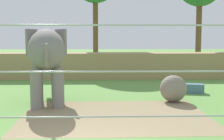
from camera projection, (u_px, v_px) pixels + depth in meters
name	position (u px, v px, depth m)	size (l,w,h in m)	color
dirt_patch	(115.00, 115.00, 10.80)	(6.28, 4.78, 0.01)	#937F5B
embankment_wall	(95.00, 65.00, 20.46)	(36.00, 1.80, 1.63)	tan
elephant	(47.00, 53.00, 12.65)	(1.98, 4.04, 3.02)	gray
enrichment_ball	(173.00, 89.00, 13.01)	(1.10, 1.10, 1.10)	gray
cable_fence	(61.00, 114.00, 3.78)	(11.50, 0.28, 3.49)	brown
feed_trough	(189.00, 88.00, 15.10)	(1.48, 0.82, 0.44)	slate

